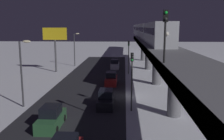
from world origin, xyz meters
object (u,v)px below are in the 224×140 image
Objects in this scene: traffic_light_mid at (129,52)px; commercial_billboard at (55,38)px; sedan_red at (111,79)px; sedan_black at (106,100)px; sedan_white at (115,65)px; traffic_light_near at (132,73)px; rail_signal at (165,27)px; sedan_green at (51,118)px; subway_train at (144,30)px.

commercial_billboard reaches higher than traffic_light_mid.
sedan_red and sedan_black have the same top height.
traffic_light_mid is at bearing -65.66° from sedan_white.
commercial_billboard is at bearing -156.96° from sedan_white.
sedan_red is at bearing -90.00° from sedan_white.
traffic_light_near reaches higher than sedan_white.
commercial_billboard is (14.68, -23.06, 2.63)m from traffic_light_near.
sedan_black is (0.00, 26.60, 0.00)m from sedan_white.
rail_signal is 0.89× the size of sedan_white.
commercial_billboard reaches higher than sedan_black.
rail_signal reaches higher than sedan_green.
sedan_red is at bearing 75.90° from subway_train.
subway_train reaches higher than sedan_white.
sedan_black is (0.00, 11.30, 0.00)m from sedan_red.
subway_train is 41.42m from sedan_black.
sedan_green is at bearing -126.76° from sedan_black.
rail_signal is 12.99m from sedan_green.
rail_signal reaches higher than traffic_light_near.
subway_train reaches higher than sedan_black.
traffic_light_near is (2.24, -6.94, -4.89)m from rail_signal.
rail_signal is 29.09m from traffic_light_mid.
traffic_light_mid is (-2.90, 6.41, 3.40)m from sedan_white.
sedan_red is at bearing -77.20° from traffic_light_near.
sedan_black is (5.14, -8.40, -8.29)m from rail_signal.
sedan_white is at bearing -97.99° from sedan_green.
subway_train reaches higher than traffic_light_mid.
sedan_white and sedan_red have the same top height.
subway_train is at bearing 61.83° from sedan_white.
sedan_green and sedan_white have the same top height.
subway_train is at bearing -104.35° from sedan_green.
sedan_white is at bearing 90.00° from sedan_black.
sedan_green is (11.84, 46.27, -7.35)m from subway_train.
rail_signal is 0.87× the size of sedan_black.
sedan_red is at bearing -104.76° from sedan_green.
subway_train is 11.57× the size of traffic_light_mid.
rail_signal is 0.89× the size of sedan_green.
traffic_light_mid is 14.98m from commercial_billboard.
sedan_black is 0.72× the size of traffic_light_near.
commercial_billboard is at bearing -57.52° from traffic_light_near.
sedan_white and sedan_black have the same top height.
rail_signal reaches higher than sedan_white.
subway_train is 17.00m from sedan_white.
sedan_green is at bearing -12.95° from rail_signal.
sedan_white is 26.60m from sedan_black.
sedan_green is 0.50× the size of commercial_billboard.
commercial_billboard reaches higher than sedan_green.
rail_signal is 21.98m from sedan_red.
sedan_white is 0.96× the size of sedan_red.
sedan_green is 29.30m from commercial_billboard.
rail_signal is at bearing -81.64° from sedan_white.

